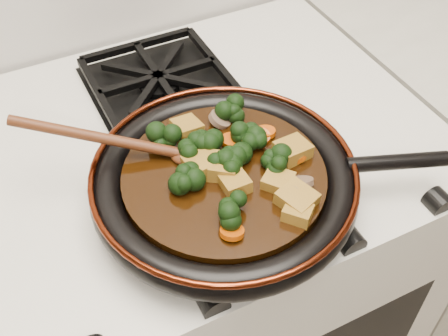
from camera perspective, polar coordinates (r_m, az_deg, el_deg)
name	(u,v)px	position (r m, az deg, el deg)	size (l,w,h in m)	color
stove	(201,289)	(1.24, -2.33, -12.17)	(0.76, 0.60, 0.90)	beige
burner_grate_front	(233,191)	(0.79, 0.97, -2.34)	(0.23, 0.23, 0.03)	black
burner_grate_back	(159,81)	(0.98, -6.65, 8.79)	(0.23, 0.23, 0.03)	black
skillet	(225,181)	(0.76, 0.15, -1.35)	(0.47, 0.36, 0.05)	black
braising_sauce	(224,179)	(0.76, 0.00, -1.10)	(0.27, 0.27, 0.02)	black
tofu_cube_0	(235,184)	(0.73, 1.12, -1.59)	(0.04, 0.03, 0.02)	olive
tofu_cube_1	(223,167)	(0.74, -0.15, 0.06)	(0.04, 0.04, 0.02)	olive
tofu_cube_2	(278,182)	(0.73, 5.52, -1.38)	(0.03, 0.04, 0.02)	olive
tofu_cube_3	(292,151)	(0.77, 6.95, 1.72)	(0.04, 0.04, 0.02)	olive
tofu_cube_4	(202,165)	(0.75, -2.22, 0.28)	(0.04, 0.04, 0.02)	olive
tofu_cube_5	(297,199)	(0.71, 7.40, -3.17)	(0.04, 0.04, 0.02)	olive
tofu_cube_6	(298,213)	(0.70, 7.48, -4.59)	(0.03, 0.03, 0.02)	olive
tofu_cube_7	(187,128)	(0.80, -3.79, 4.07)	(0.04, 0.04, 0.02)	olive
broccoli_floret_0	(234,114)	(0.82, 0.98, 5.50)	(0.06, 0.06, 0.05)	black
broccoli_floret_1	(207,146)	(0.77, -1.76, 2.26)	(0.06, 0.06, 0.05)	black
broccoli_floret_2	(234,214)	(0.69, 1.01, -4.67)	(0.06, 0.06, 0.06)	black
broccoli_floret_3	(196,154)	(0.76, -2.83, 1.47)	(0.05, 0.05, 0.05)	black
broccoli_floret_4	(222,157)	(0.75, -0.20, 1.08)	(0.06, 0.06, 0.05)	black
broccoli_floret_5	(276,164)	(0.75, 5.26, 0.39)	(0.06, 0.06, 0.05)	black
broccoli_floret_6	(187,179)	(0.73, -3.77, -1.10)	(0.06, 0.06, 0.05)	black
broccoli_floret_7	(252,139)	(0.78, 2.81, 2.99)	(0.06, 0.06, 0.05)	black
broccoli_floret_8	(166,135)	(0.79, -5.94, 3.33)	(0.06, 0.06, 0.05)	black
broccoli_floret_9	(237,163)	(0.75, 1.31, 0.54)	(0.06, 0.06, 0.05)	black
carrot_coin_0	(261,137)	(0.79, 3.74, 3.16)	(0.03, 0.03, 0.01)	#A73D04
carrot_coin_1	(232,141)	(0.79, 0.80, 2.81)	(0.03, 0.03, 0.01)	#A73D04
carrot_coin_2	(265,132)	(0.80, 4.20, 3.64)	(0.03, 0.03, 0.01)	#A73D04
carrot_coin_3	(232,232)	(0.68, 0.82, -6.52)	(0.03, 0.03, 0.01)	#A73D04
carrot_coin_4	(206,160)	(0.76, -1.86, 0.87)	(0.03, 0.03, 0.01)	#A73D04
carrot_coin_5	(297,156)	(0.77, 7.40, 1.21)	(0.03, 0.03, 0.01)	#A73D04
mushroom_slice_0	(300,182)	(0.74, 7.75, -1.44)	(0.03, 0.03, 0.01)	brown
mushroom_slice_1	(220,119)	(0.82, -0.43, 4.96)	(0.03, 0.03, 0.01)	brown
mushroom_slice_2	(295,153)	(0.77, 7.18, 1.50)	(0.03, 0.03, 0.01)	brown
mushroom_slice_3	(298,190)	(0.73, 7.55, -2.20)	(0.03, 0.03, 0.01)	brown
wooden_spoon	(140,146)	(0.76, -8.50, 2.27)	(0.15, 0.10, 0.24)	#4B2310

